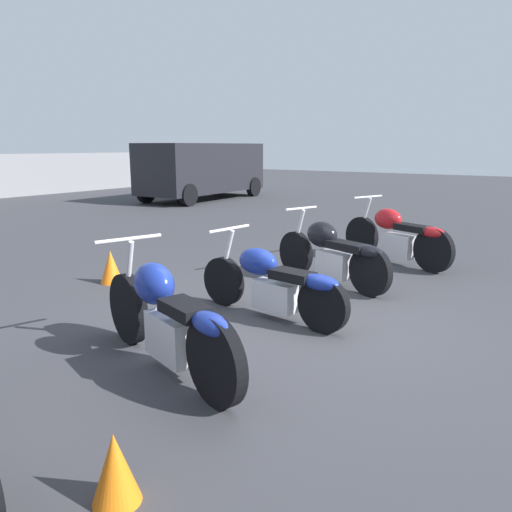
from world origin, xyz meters
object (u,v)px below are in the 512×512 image
Objects in this scene: motorcycle_slot_3 at (332,253)px; parked_van at (203,168)px; motorcycle_slot_2 at (273,283)px; traffic_cone_far at (115,468)px; motorcycle_slot_4 at (397,236)px; motorcycle_slot_1 at (167,318)px; traffic_cone_near at (111,267)px.

motorcycle_slot_3 is 11.52m from parked_van.
motorcycle_slot_2 is 4.94× the size of traffic_cone_far.
motorcycle_slot_4 reaches higher than traffic_cone_far.
traffic_cone_far is (-2.91, -0.88, -0.20)m from motorcycle_slot_2.
motorcycle_slot_4 is 10.74m from parked_van.
motorcycle_slot_4 is (4.90, -0.25, -0.00)m from motorcycle_slot_1.
motorcycle_slot_2 is 12.68m from parked_van.
traffic_cone_far is (-6.21, -0.65, -0.25)m from motorcycle_slot_4.
motorcycle_slot_3 is at bearing -56.98° from traffic_cone_near.
motorcycle_slot_1 is at bearing -160.41° from motorcycle_slot_3.
motorcycle_slot_2 is 3.31m from motorcycle_slot_4.
motorcycle_slot_4 reaches higher than traffic_cone_near.
motorcycle_slot_3 reaches higher than motorcycle_slot_2.
traffic_cone_near is at bearing 76.95° from motorcycle_slot_1.
motorcycle_slot_4 is at bearing 5.95° from traffic_cone_far.
parked_van reaches higher than motorcycle_slot_4.
motorcycle_slot_3 is (3.19, 0.06, -0.01)m from motorcycle_slot_1.
motorcycle_slot_1 is 4.90m from motorcycle_slot_4.
parked_van is 11.19× the size of traffic_cone_near.
motorcycle_slot_2 is at bearing 16.82° from traffic_cone_far.
parked_van reaches higher than motorcycle_slot_2.
traffic_cone_near is (-9.18, -6.16, -0.86)m from parked_van.
traffic_cone_far is at bearing -129.40° from traffic_cone_near.
motorcycle_slot_2 reaches higher than traffic_cone_near.
motorcycle_slot_2 is 0.98× the size of motorcycle_slot_4.
parked_van is 15.46m from traffic_cone_far.
motorcycle_slot_3 reaches higher than traffic_cone_near.
parked_van is (7.54, 8.69, 0.65)m from motorcycle_slot_3.
parked_van is at bearing 67.63° from motorcycle_slot_3.
traffic_cone_near is (-3.35, 2.84, -0.23)m from motorcycle_slot_4.
motorcycle_slot_1 is 5.30× the size of traffic_cone_far.
motorcycle_slot_1 is 3.02m from traffic_cone_near.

